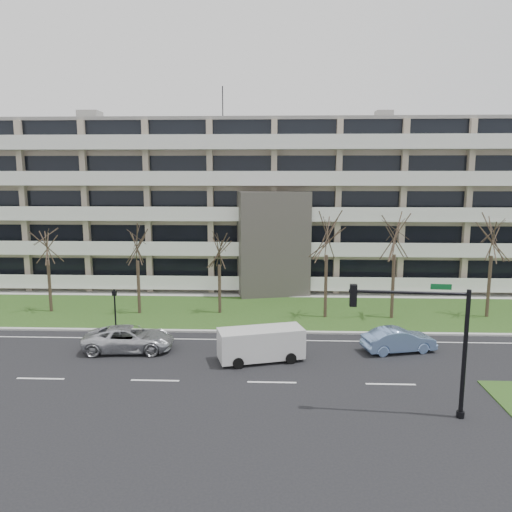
{
  "coord_description": "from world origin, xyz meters",
  "views": [
    {
      "loc": [
        0.12,
        -23.99,
        10.52
      ],
      "look_at": [
        -1.19,
        10.0,
        4.86
      ],
      "focal_mm": 35.0,
      "sensor_mm": 36.0,
      "label": 1
    }
  ],
  "objects_px": {
    "silver_pickup": "(129,339)",
    "traffic_signal": "(425,331)",
    "white_van": "(262,341)",
    "pedestrian_signal": "(115,304)",
    "blue_sedan": "(399,340)"
  },
  "relations": [
    {
      "from": "silver_pickup",
      "to": "traffic_signal",
      "type": "distance_m",
      "value": 17.21
    },
    {
      "from": "blue_sedan",
      "to": "traffic_signal",
      "type": "distance_m",
      "value": 8.63
    },
    {
      "from": "silver_pickup",
      "to": "white_van",
      "type": "relative_size",
      "value": 1.05
    },
    {
      "from": "white_van",
      "to": "pedestrian_signal",
      "type": "xyz_separation_m",
      "value": [
        -10.07,
        5.19,
        0.69
      ]
    },
    {
      "from": "silver_pickup",
      "to": "traffic_signal",
      "type": "bearing_deg",
      "value": -120.27
    },
    {
      "from": "traffic_signal",
      "to": "pedestrian_signal",
      "type": "bearing_deg",
      "value": 150.95
    },
    {
      "from": "silver_pickup",
      "to": "blue_sedan",
      "type": "distance_m",
      "value": 16.11
    },
    {
      "from": "pedestrian_signal",
      "to": "silver_pickup",
      "type": "bearing_deg",
      "value": -51.2
    },
    {
      "from": "silver_pickup",
      "to": "white_van",
      "type": "distance_m",
      "value": 8.11
    },
    {
      "from": "white_van",
      "to": "traffic_signal",
      "type": "xyz_separation_m",
      "value": [
        7.16,
        -6.27,
        2.73
      ]
    },
    {
      "from": "blue_sedan",
      "to": "traffic_signal",
      "type": "relative_size",
      "value": 0.73
    },
    {
      "from": "blue_sedan",
      "to": "pedestrian_signal",
      "type": "bearing_deg",
      "value": 65.37
    },
    {
      "from": "silver_pickup",
      "to": "pedestrian_signal",
      "type": "bearing_deg",
      "value": 24.09
    },
    {
      "from": "blue_sedan",
      "to": "white_van",
      "type": "relative_size",
      "value": 0.85
    },
    {
      "from": "blue_sedan",
      "to": "traffic_signal",
      "type": "bearing_deg",
      "value": 159.42
    }
  ]
}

